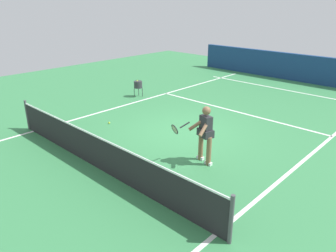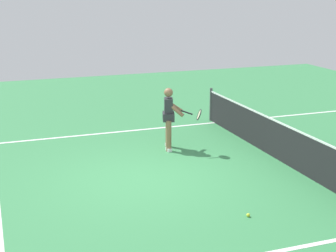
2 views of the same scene
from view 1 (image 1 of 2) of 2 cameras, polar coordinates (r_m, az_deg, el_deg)
ground_plane at (r=10.50m, az=2.75°, el=-1.14°), size 25.67×25.67×0.00m
court_back_wall at (r=18.38m, az=22.99°, el=9.34°), size 12.29×0.24×1.40m
baseline_marking at (r=16.53m, az=19.81°, el=6.08°), size 8.29×0.10×0.01m
service_line_marking at (r=12.78m, az=11.56°, el=2.64°), size 7.29×0.10×0.01m
sideline_left_marking at (r=8.81m, az=21.11°, el=-7.31°), size 0.10×17.74×0.01m
sideline_right_marking at (r=13.01m, az=-9.49°, el=3.13°), size 0.10×17.74×0.01m
court_net at (r=8.30m, az=-12.39°, el=-4.54°), size 7.97×0.08×1.00m
tennis_player at (r=8.32m, az=6.45°, el=-1.17°), size 0.96×0.88×1.55m
tennis_ball_mid at (r=11.40m, az=-10.38°, el=0.56°), size 0.07×0.07×0.07m
ball_hopper at (r=14.35m, az=-5.32°, el=7.31°), size 0.36×0.36×0.74m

